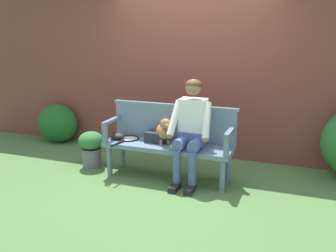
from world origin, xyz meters
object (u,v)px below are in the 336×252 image
(person_seated, at_px, (191,127))
(baseball_glove, at_px, (117,136))
(potted_plant, at_px, (91,147))
(dog_on_bench, at_px, (163,131))
(sports_bag, at_px, (156,137))
(garden_bench, at_px, (168,149))
(tennis_racket, at_px, (127,139))

(person_seated, height_order, baseball_glove, person_seated)
(person_seated, xyz_separation_m, potted_plant, (-1.52, 0.04, -0.44))
(dog_on_bench, distance_m, potted_plant, 1.18)
(sports_bag, bearing_deg, baseball_glove, -172.73)
(person_seated, relative_size, sports_bag, 4.78)
(garden_bench, bearing_deg, dog_on_bench, 174.04)
(garden_bench, xyz_separation_m, dog_on_bench, (-0.07, 0.01, 0.24))
(garden_bench, relative_size, tennis_racket, 3.00)
(dog_on_bench, xyz_separation_m, baseball_glove, (-0.68, -0.03, -0.14))
(garden_bench, xyz_separation_m, tennis_racket, (-0.60, 0.01, 0.07))
(garden_bench, bearing_deg, baseball_glove, -178.43)
(garden_bench, relative_size, potted_plant, 3.32)
(dog_on_bench, bearing_deg, tennis_racket, 179.80)
(garden_bench, bearing_deg, sports_bag, 164.76)
(baseball_glove, bearing_deg, dog_on_bench, 9.22)
(dog_on_bench, height_order, baseball_glove, dog_on_bench)
(garden_bench, distance_m, baseball_glove, 0.75)
(garden_bench, distance_m, dog_on_bench, 0.25)
(tennis_racket, bearing_deg, potted_plant, 178.43)
(dog_on_bench, bearing_deg, potted_plant, 179.08)
(person_seated, bearing_deg, baseball_glove, -179.65)
(tennis_racket, relative_size, potted_plant, 1.11)
(dog_on_bench, distance_m, tennis_racket, 0.56)
(baseball_glove, height_order, sports_bag, sports_bag)
(potted_plant, bearing_deg, baseball_glove, -5.74)
(person_seated, bearing_deg, tennis_racket, 178.58)
(tennis_racket, relative_size, sports_bag, 2.05)
(tennis_racket, bearing_deg, dog_on_bench, -0.20)
(sports_bag, distance_m, potted_plant, 1.04)
(garden_bench, bearing_deg, tennis_racket, 179.15)
(person_seated, height_order, dog_on_bench, person_seated)
(tennis_racket, distance_m, potted_plant, 0.62)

